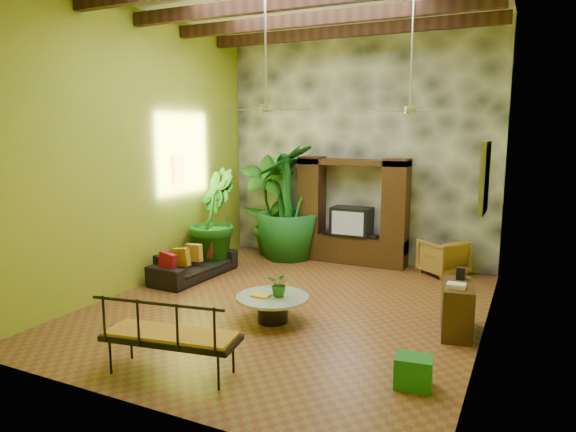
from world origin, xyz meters
The scene contains 22 objects.
ground centered at (0.00, 0.00, 0.00)m, with size 7.00×7.00×0.00m, color brown.
back_wall centered at (0.00, 3.50, 2.50)m, with size 6.00×0.02×5.00m, color gold.
left_wall centered at (-3.00, 0.00, 2.50)m, with size 0.02×7.00×5.00m, color gold.
right_wall centered at (3.00, 0.00, 2.50)m, with size 0.02×7.00×5.00m, color gold.
stone_accent_wall centered at (0.00, 3.44, 2.50)m, with size 5.98×0.10×4.98m, color #3A3C42.
ceiling_beams centered at (0.00, 0.00, 4.78)m, with size 5.95×5.36×0.22m.
entertainment_center centered at (0.00, 3.14, 0.97)m, with size 2.40×0.55×2.30m.
ceiling_fan_front centered at (-0.20, -0.40, 3.40)m, with size 1.28×1.28×1.86m.
ceiling_fan_back centered at (1.60, 1.20, 3.40)m, with size 1.28×1.28×1.86m.
wall_art_mask centered at (-2.96, 1.00, 2.10)m, with size 0.06×0.32×0.55m, color yellow.
wall_art_painting centered at (2.96, -0.60, 2.30)m, with size 0.06×0.70×0.90m, color #295E98.
sofa centered at (-2.41, 0.69, 0.29)m, with size 1.96×0.76×0.57m, color black.
wicker_armchair centered at (1.97, 3.04, 0.36)m, with size 0.77×0.79×0.72m, color brown.
tall_plant_a centered at (-2.00, 2.96, 1.16)m, with size 1.22×0.82×2.31m, color #236219.
tall_plant_b centered at (-2.50, 1.48, 1.04)m, with size 1.15×0.93×2.09m, color #1B651A.
tall_plant_c centered at (-1.42, 2.88, 1.28)m, with size 1.44×1.44×2.57m, color #196221.
coffee_table centered at (0.08, -0.74, 0.26)m, with size 1.10×1.10×0.40m.
centerpiece_plant centered at (0.17, -0.70, 0.59)m, with size 0.34×0.30×0.38m, color #255E18.
yellow_tray centered at (-0.07, -0.84, 0.41)m, with size 0.27×0.19×0.03m, color yellow.
iron_bench centered at (-0.22, -2.84, 0.53)m, with size 1.71×0.86×0.57m.
side_console centered at (2.65, 0.00, 0.37)m, with size 0.41×0.92×0.73m, color #352310.
green_bin centered at (2.44, -1.84, 0.18)m, with size 0.41×0.31×0.36m, color #1B662C.
Camera 1 is at (3.52, -7.33, 2.88)m, focal length 32.00 mm.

